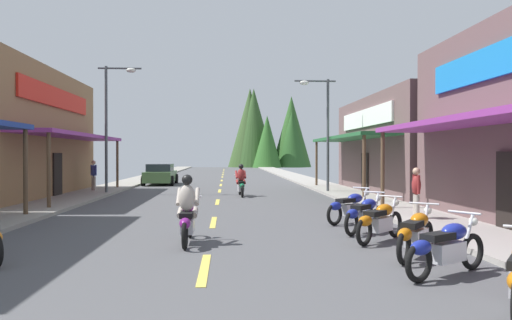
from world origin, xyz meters
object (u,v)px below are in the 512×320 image
at_px(streetlamp_left, 113,111).
at_px(pedestrian_browsing, 94,174).
at_px(motorcycle_parked_right_1, 446,247).
at_px(rider_cruising_lead, 187,215).
at_px(pedestrian_waiting, 416,191).
at_px(motorcycle_parked_right_5, 350,207).
at_px(streetlamp_right, 321,118).
at_px(motorcycle_parked_right_3, 380,221).
at_px(parked_car_curbside, 160,174).
at_px(motorcycle_parked_right_4, 365,214).
at_px(rider_cruising_trailing, 241,183).
at_px(motorcycle_parked_right_2, 416,233).

bearing_deg(streetlamp_left, pedestrian_browsing, 131.56).
xyz_separation_m(motorcycle_parked_right_1, rider_cruising_lead, (-4.51, 3.24, 0.17)).
bearing_deg(pedestrian_waiting, rider_cruising_lead, -148.52).
bearing_deg(motorcycle_parked_right_5, pedestrian_waiting, -35.18).
distance_m(streetlamp_right, motorcycle_parked_right_3, 14.68).
relative_size(motorcycle_parked_right_1, parked_car_curbside, 0.43).
relative_size(streetlamp_left, motorcycle_parked_right_4, 3.96).
bearing_deg(pedestrian_waiting, motorcycle_parked_right_4, -132.64).
relative_size(streetlamp_left, parked_car_curbside, 1.51).
bearing_deg(motorcycle_parked_right_5, motorcycle_parked_right_1, -128.01).
distance_m(streetlamp_right, rider_cruising_trailing, 5.62).
distance_m(streetlamp_left, motorcycle_parked_right_3, 17.19).
height_order(motorcycle_parked_right_1, rider_cruising_trailing, rider_cruising_trailing).
xyz_separation_m(motorcycle_parked_right_4, parked_car_curbside, (-8.05, 20.88, 0.20)).
relative_size(streetlamp_right, parked_car_curbside, 1.39).
distance_m(motorcycle_parked_right_2, rider_cruising_lead, 4.92).
bearing_deg(motorcycle_parked_right_2, motorcycle_parked_right_1, -143.81).
xyz_separation_m(motorcycle_parked_right_1, motorcycle_parked_right_2, (0.06, 1.42, 0.00)).
xyz_separation_m(streetlamp_right, pedestrian_waiting, (0.69, -11.04, -2.98)).
bearing_deg(streetlamp_right, streetlamp_left, -178.81).
bearing_deg(pedestrian_browsing, streetlamp_left, 88.09).
distance_m(motorcycle_parked_right_4, pedestrian_browsing, 17.79).
xyz_separation_m(motorcycle_parked_right_2, motorcycle_parked_right_4, (-0.11, 3.10, 0.00)).
xyz_separation_m(streetlamp_left, motorcycle_parked_right_2, (9.44, -15.76, -3.72)).
distance_m(streetlamp_right, rider_cruising_lead, 15.66).
height_order(motorcycle_parked_right_2, pedestrian_waiting, pedestrian_waiting).
xyz_separation_m(rider_cruising_trailing, pedestrian_browsing, (-7.83, 2.98, 0.34)).
distance_m(motorcycle_parked_right_1, motorcycle_parked_right_3, 3.20).
xyz_separation_m(motorcycle_parked_right_1, motorcycle_parked_right_5, (0.01, 6.27, 0.00)).
xyz_separation_m(motorcycle_parked_right_3, motorcycle_parked_right_5, (0.10, 3.07, 0.00)).
bearing_deg(rider_cruising_trailing, parked_car_curbside, 25.16).
relative_size(motorcycle_parked_right_2, pedestrian_waiting, 1.07).
bearing_deg(rider_cruising_trailing, streetlamp_left, 74.45).
distance_m(motorcycle_parked_right_1, motorcycle_parked_right_4, 4.52).
distance_m(motorcycle_parked_right_1, rider_cruising_trailing, 16.02).
bearing_deg(parked_car_curbside, streetlamp_left, 170.91).
height_order(motorcycle_parked_right_1, motorcycle_parked_right_4, same).
relative_size(motorcycle_parked_right_4, rider_cruising_trailing, 0.77).
bearing_deg(motorcycle_parked_right_5, motorcycle_parked_right_2, -127.38).
relative_size(motorcycle_parked_right_2, pedestrian_browsing, 1.01).
bearing_deg(motorcycle_parked_right_3, rider_cruising_lead, 134.72).
xyz_separation_m(motorcycle_parked_right_1, parked_car_curbside, (-8.11, 25.40, 0.20)).
xyz_separation_m(motorcycle_parked_right_2, motorcycle_parked_right_5, (-0.05, 4.85, 0.00)).
bearing_deg(motorcycle_parked_right_3, parked_car_curbside, 65.08).
bearing_deg(parked_car_curbside, pedestrian_waiting, -152.23).
bearing_deg(parked_car_curbside, rider_cruising_trailing, -152.07).
height_order(rider_cruising_trailing, parked_car_curbside, rider_cruising_trailing).
bearing_deg(motorcycle_parked_right_1, parked_car_curbside, 75.74).
distance_m(motorcycle_parked_right_4, parked_car_curbside, 22.38).
xyz_separation_m(streetlamp_left, motorcycle_parked_right_4, (9.33, -12.66, -3.72)).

